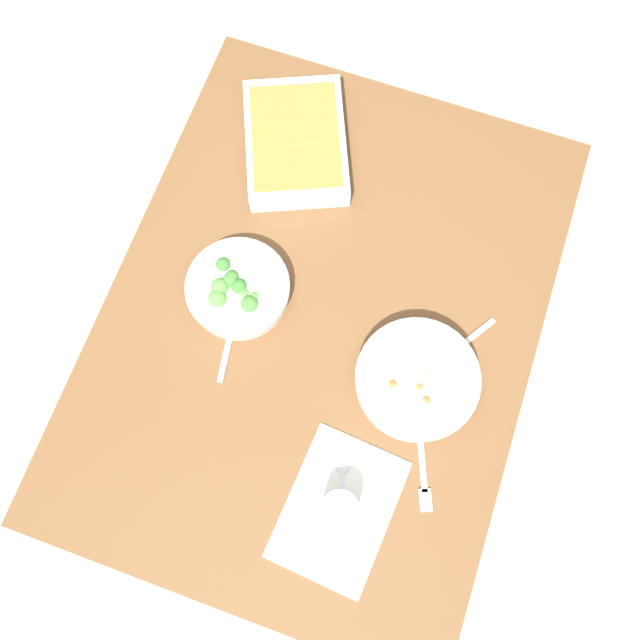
% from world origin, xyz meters
% --- Properties ---
extents(ground_plane, '(6.00, 6.00, 0.00)m').
position_xyz_m(ground_plane, '(0.00, 0.00, 0.00)').
color(ground_plane, '#B2A899').
extents(dining_table, '(1.20, 0.90, 0.74)m').
position_xyz_m(dining_table, '(0.00, 0.00, 0.65)').
color(dining_table, brown).
rests_on(dining_table, ground_plane).
extents(placemat, '(0.29, 0.22, 0.00)m').
position_xyz_m(placemat, '(-0.35, -0.16, 0.74)').
color(placemat, silver).
rests_on(placemat, dining_table).
extents(stew_bowl, '(0.25, 0.25, 0.06)m').
position_xyz_m(stew_bowl, '(-0.06, -0.23, 0.77)').
color(stew_bowl, silver).
rests_on(stew_bowl, dining_table).
extents(broccoli_bowl, '(0.22, 0.22, 0.07)m').
position_xyz_m(broccoli_bowl, '(0.00, 0.18, 0.77)').
color(broccoli_bowl, silver).
rests_on(broccoli_bowl, dining_table).
extents(baking_dish, '(0.36, 0.32, 0.06)m').
position_xyz_m(baking_dish, '(0.36, 0.19, 0.77)').
color(baking_dish, silver).
rests_on(baking_dish, dining_table).
extents(drink_cup, '(0.07, 0.07, 0.08)m').
position_xyz_m(drink_cup, '(-0.35, -0.16, 0.78)').
color(drink_cup, '#B2BCC6').
rests_on(drink_cup, dining_table).
extents(spoon_by_stew, '(0.16, 0.11, 0.01)m').
position_xyz_m(spoon_by_stew, '(0.03, -0.29, 0.74)').
color(spoon_by_stew, silver).
rests_on(spoon_by_stew, dining_table).
extents(spoon_by_broccoli, '(0.18, 0.05, 0.01)m').
position_xyz_m(spoon_by_broccoli, '(-0.08, 0.17, 0.74)').
color(spoon_by_broccoli, silver).
rests_on(spoon_by_broccoli, dining_table).
extents(spoon_spare, '(0.17, 0.06, 0.01)m').
position_xyz_m(spoon_spare, '(-0.31, -0.15, 0.74)').
color(spoon_spare, silver).
rests_on(spoon_spare, dining_table).
extents(fork_on_table, '(0.17, 0.08, 0.01)m').
position_xyz_m(fork_on_table, '(-0.23, -0.30, 0.74)').
color(fork_on_table, silver).
rests_on(fork_on_table, dining_table).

